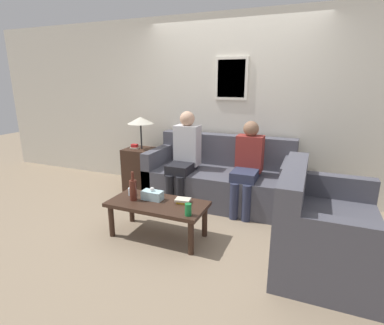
{
  "coord_description": "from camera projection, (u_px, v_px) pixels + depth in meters",
  "views": [
    {
      "loc": [
        1.17,
        -3.34,
        1.68
      ],
      "look_at": [
        -0.16,
        -0.12,
        0.72
      ],
      "focal_mm": 28.0,
      "sensor_mm": 36.0,
      "label": 1
    }
  ],
  "objects": [
    {
      "name": "wall_back",
      "position": [
        231.0,
        107.0,
        4.4
      ],
      "size": [
        9.0,
        0.08,
        2.6
      ],
      "color": "silver",
      "rests_on": "ground_plane"
    },
    {
      "name": "ground_plane",
      "position": [
        207.0,
        215.0,
        3.86
      ],
      "size": [
        16.0,
        16.0,
        0.0
      ],
      "primitive_type": "plane",
      "color": "gray"
    },
    {
      "name": "book_stack",
      "position": [
        183.0,
        201.0,
        3.22
      ],
      "size": [
        0.17,
        0.14,
        0.05
      ],
      "color": "gold",
      "rests_on": "coffee_table"
    },
    {
      "name": "side_table_with_lamp",
      "position": [
        140.0,
        164.0,
        4.62
      ],
      "size": [
        0.45,
        0.41,
        1.16
      ],
      "color": "#382319",
      "rests_on": "ground_plane"
    },
    {
      "name": "couch_side",
      "position": [
        323.0,
        231.0,
        2.78
      ],
      "size": [
        0.89,
        1.28,
        0.91
      ],
      "rotation": [
        0.0,
        0.0,
        1.57
      ],
      "color": "#4C4C56",
      "rests_on": "ground_plane"
    },
    {
      "name": "couch_main",
      "position": [
        220.0,
        179.0,
        4.24
      ],
      "size": [
        1.99,
        0.89,
        0.91
      ],
      "color": "#4C4C56",
      "rests_on": "ground_plane"
    },
    {
      "name": "soda_can",
      "position": [
        188.0,
        210.0,
        2.91
      ],
      "size": [
        0.07,
        0.07,
        0.12
      ],
      "color": "#197A38",
      "rests_on": "coffee_table"
    },
    {
      "name": "tissue_box",
      "position": [
        152.0,
        195.0,
        3.3
      ],
      "size": [
        0.23,
        0.12,
        0.15
      ],
      "color": "silver",
      "rests_on": "coffee_table"
    },
    {
      "name": "coffee_table",
      "position": [
        158.0,
        207.0,
        3.26
      ],
      "size": [
        1.07,
        0.51,
        0.4
      ],
      "color": "#382319",
      "rests_on": "ground_plane"
    },
    {
      "name": "person_right",
      "position": [
        247.0,
        163.0,
        3.84
      ],
      "size": [
        0.34,
        0.6,
        1.18
      ],
      "color": "#2D334C",
      "rests_on": "ground_plane"
    },
    {
      "name": "wine_bottle",
      "position": [
        133.0,
        189.0,
        3.27
      ],
      "size": [
        0.08,
        0.08,
        0.33
      ],
      "color": "#562319",
      "rests_on": "coffee_table"
    },
    {
      "name": "drinking_glass",
      "position": [
        131.0,
        191.0,
        3.44
      ],
      "size": [
        0.07,
        0.07,
        0.09
      ],
      "color": "silver",
      "rests_on": "coffee_table"
    },
    {
      "name": "person_left",
      "position": [
        184.0,
        154.0,
        4.14
      ],
      "size": [
        0.34,
        0.59,
        1.27
      ],
      "color": "black",
      "rests_on": "ground_plane"
    }
  ]
}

